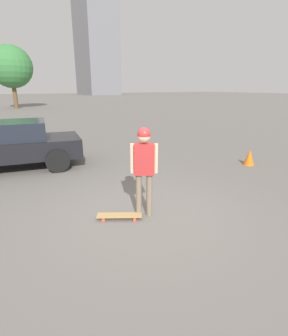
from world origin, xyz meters
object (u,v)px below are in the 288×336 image
at_px(person, 144,161).
at_px(skateboard, 119,216).
at_px(traffic_cone, 249,157).
at_px(car_parked_near, 13,144).

distance_m(person, skateboard, 1.17).
bearing_deg(person, traffic_cone, 45.70).
bearing_deg(traffic_cone, person, -76.00).
bearing_deg(car_parked_near, traffic_cone, 161.61).
bearing_deg(traffic_cone, skateboard, -78.55).
relative_size(skateboard, car_parked_near, 0.20).
height_order(person, skateboard, person).
xyz_separation_m(person, car_parked_near, (-4.88, -1.74, -0.36)).
height_order(person, traffic_cone, person).
bearing_deg(person, skateboard, -162.98).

